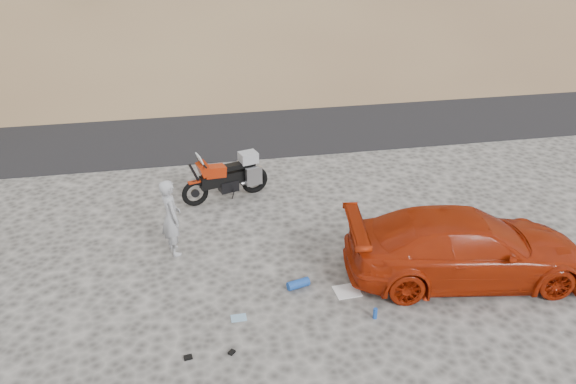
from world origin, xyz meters
name	(u,v)px	position (x,y,z in m)	size (l,w,h in m)	color
ground	(230,274)	(0.00, 0.00, 0.00)	(140.00, 140.00, 0.00)	#42403D
road	(205,122)	(0.00, 9.00, 0.00)	(120.00, 7.00, 0.05)	black
motorcycle	(229,177)	(0.33, 3.30, 0.58)	(2.23, 1.04, 1.36)	black
man	(175,252)	(-1.08, 1.05, 0.00)	(0.62, 0.41, 1.70)	#97989D
red_car	(461,275)	(4.56, -0.90, 0.00)	(1.91, 4.71, 1.37)	#982008
gear_white_cloth	(347,291)	(2.16, -0.98, 0.01)	(0.48, 0.43, 0.02)	white
gear_blue_mat	(298,284)	(1.26, -0.68, 0.09)	(0.18, 0.18, 0.44)	#1A449C
gear_bottle	(375,313)	(2.44, -1.82, 0.11)	(0.08, 0.08, 0.21)	#1A449C
gear_funnel	(426,295)	(3.56, -1.47, 0.09)	(0.13, 0.13, 0.17)	red
gear_glove_a	(188,357)	(-0.90, -2.21, 0.02)	(0.14, 0.10, 0.04)	black
gear_glove_b	(232,352)	(-0.19, -2.22, 0.02)	(0.11, 0.09, 0.04)	black
gear_blue_cloth	(239,318)	(0.03, -1.37, 0.01)	(0.28, 0.20, 0.01)	#7EA5C2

